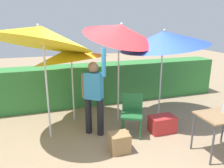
# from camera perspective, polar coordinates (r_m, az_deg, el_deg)

# --- Properties ---
(ground_plane) EXTENTS (24.00, 24.00, 0.00)m
(ground_plane) POSITION_cam_1_polar(r_m,az_deg,el_deg) (4.86, 1.12, -13.52)
(ground_plane) COLOR #9E8466
(hedge_row) EXTENTS (8.00, 0.70, 1.16)m
(hedge_row) POSITION_cam_1_polar(r_m,az_deg,el_deg) (6.62, -5.13, 0.03)
(hedge_row) COLOR #38843D
(hedge_row) RESTS_ON ground_plane
(umbrella_rainbow) EXTENTS (2.12, 2.09, 2.31)m
(umbrella_rainbow) POSITION_cam_1_polar(r_m,az_deg,el_deg) (5.39, 13.17, 11.25)
(umbrella_rainbow) COLOR silver
(umbrella_rainbow) RESTS_ON ground_plane
(umbrella_orange) EXTENTS (2.10, 2.02, 2.69)m
(umbrella_orange) POSITION_cam_1_polar(r_m,az_deg,el_deg) (4.46, -17.98, 11.86)
(umbrella_orange) COLOR silver
(umbrella_orange) RESTS_ON ground_plane
(umbrella_yellow) EXTENTS (1.71, 1.66, 2.63)m
(umbrella_yellow) POSITION_cam_1_polar(r_m,az_deg,el_deg) (5.02, 2.11, 13.44)
(umbrella_yellow) COLOR silver
(umbrella_yellow) RESTS_ON ground_plane
(umbrella_navy) EXTENTS (1.75, 1.73, 2.01)m
(umbrella_navy) POSITION_cam_1_polar(r_m,az_deg,el_deg) (5.24, -10.73, 7.50)
(umbrella_navy) COLOR silver
(umbrella_navy) RESTS_ON ground_plane
(person_vendor) EXTENTS (0.49, 0.41, 1.88)m
(person_vendor) POSITION_cam_1_polar(r_m,az_deg,el_deg) (4.64, -4.71, -2.39)
(person_vendor) COLOR black
(person_vendor) RESTS_ON ground_plane
(chair_plastic) EXTENTS (0.59, 0.59, 0.89)m
(chair_plastic) POSITION_cam_1_polar(r_m,az_deg,el_deg) (4.81, 5.18, -7.14)
(chair_plastic) COLOR #236633
(chair_plastic) RESTS_ON ground_plane
(cooler_box) EXTENTS (0.55, 0.35, 0.37)m
(cooler_box) POSITION_cam_1_polar(r_m,az_deg,el_deg) (5.11, 12.81, -10.05)
(cooler_box) COLOR red
(cooler_box) RESTS_ON ground_plane
(crate_cardboard) EXTENTS (0.36, 0.32, 0.37)m
(crate_cardboard) POSITION_cam_1_polar(r_m,az_deg,el_deg) (4.31, 1.91, -14.85)
(crate_cardboard) COLOR #9E7A4C
(crate_cardboard) RESTS_ON ground_plane
(folding_table) EXTENTS (0.80, 0.60, 0.78)m
(folding_table) POSITION_cam_1_polar(r_m,az_deg,el_deg) (4.47, 26.22, -8.27)
(folding_table) COLOR #4C4C51
(folding_table) RESTS_ON ground_plane
(bottle_water) EXTENTS (0.07, 0.07, 0.24)m
(bottle_water) POSITION_cam_1_polar(r_m,az_deg,el_deg) (4.53, 27.01, -5.17)
(bottle_water) COLOR silver
(bottle_water) RESTS_ON folding_table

